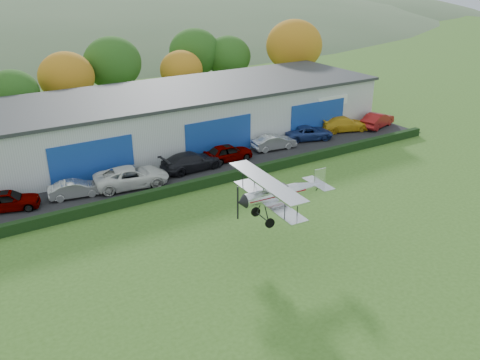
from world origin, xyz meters
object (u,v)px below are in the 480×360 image
car_1 (75,189)px  car_5 (274,142)px  car_0 (7,200)px  car_3 (191,161)px  car_6 (309,133)px  hangar (190,114)px  car_2 (132,177)px  car_7 (344,124)px  biplane (279,192)px  car_8 (378,120)px  car_4 (228,152)px

car_1 → car_5: 19.59m
car_0 → car_3: car_3 is taller
car_3 → car_6: 14.19m
hangar → car_2: size_ratio=6.74×
car_7 → biplane: biplane is taller
car_6 → car_0: bearing=109.6°
car_1 → car_8: bearing=-80.3°
car_6 → biplane: (-15.31, -15.63, 3.02)m
car_6 → car_7: size_ratio=0.94×
car_5 → biplane: biplane is taller
car_0 → car_5: bearing=-72.9°
car_2 → car_6: 19.96m
car_1 → car_4: size_ratio=0.88×
car_4 → car_6: bearing=-82.7°
car_0 → car_3: (15.09, -0.12, 0.04)m
car_5 → car_7: 9.93m
hangar → car_1: (-14.18, -8.19, -1.94)m
car_5 → car_8: bearing=-84.5°
car_0 → car_7: bearing=-71.9°
car_7 → car_8: (4.14, -0.94, 0.02)m
car_0 → car_3: size_ratio=0.81×
car_3 → car_7: bearing=-87.8°
car_4 → biplane: biplane is taller
car_4 → car_1: bearing=94.4°
car_0 → car_4: (18.99, 0.15, 0.02)m
car_1 → car_3: 10.24m
hangar → car_2: hangar is taller
car_3 → biplane: biplane is taller
biplane → car_1: bearing=126.3°
car_0 → car_2: size_ratio=0.75×
car_2 → car_7: (24.98, 1.98, -0.05)m
car_0 → car_8: (38.47, 0.32, 0.04)m
car_7 → biplane: (-20.41, -15.87, 2.93)m
car_0 → car_1: size_ratio=1.12×
car_6 → car_7: car_7 is taller
car_5 → biplane: 18.61m
car_1 → car_5: bearing=-79.1°
car_1 → car_4: car_4 is taller
car_2 → car_7: car_2 is taller
car_0 → biplane: (13.91, -14.61, 2.95)m
hangar → car_0: bearing=-157.6°
car_3 → car_2: bearing=94.1°
car_4 → car_3: bearing=96.4°
hangar → car_6: size_ratio=7.97×
car_2 → car_6: (19.89, 1.74, -0.13)m
hangar → car_5: (5.40, -7.41, -1.88)m
car_3 → biplane: size_ratio=0.75×
car_2 → car_8: car_2 is taller
hangar → car_5: size_ratio=9.22×
car_2 → car_8: 29.15m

